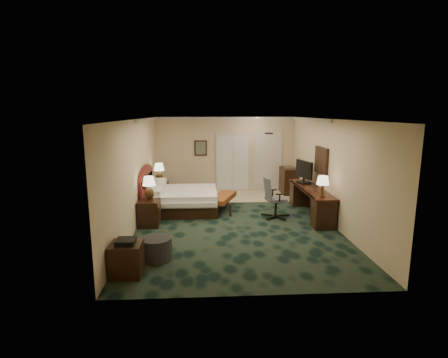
{
  "coord_description": "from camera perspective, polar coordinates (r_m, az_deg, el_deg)",
  "views": [
    {
      "loc": [
        -0.81,
        -8.82,
        2.88
      ],
      "look_at": [
        -0.25,
        0.6,
        1.06
      ],
      "focal_mm": 28.0,
      "sensor_mm": 36.0,
      "label": 1
    }
  ],
  "objects": [
    {
      "name": "ottoman",
      "position": [
        7.16,
        -11.01,
        -11.1
      ],
      "size": [
        0.64,
        0.64,
        0.44
      ],
      "primitive_type": "cylinder",
      "rotation": [
        0.0,
        0.0,
        -0.03
      ],
      "color": "#26262B",
      "rests_on": "ground"
    },
    {
      "name": "wall_right",
      "position": [
        9.54,
        16.92,
        1.21
      ],
      "size": [
        0.0,
        7.5,
        2.7
      ],
      "primitive_type": "cube",
      "color": "beige",
      "rests_on": "ground"
    },
    {
      "name": "desk_lamp",
      "position": [
        9.03,
        15.79,
        -1.17
      ],
      "size": [
        0.34,
        0.34,
        0.54
      ],
      "primitive_type": null,
      "rotation": [
        0.0,
        0.0,
        0.1
      ],
      "color": "#301E0B",
      "rests_on": "desk"
    },
    {
      "name": "lamp_near",
      "position": [
        9.05,
        -12.12,
        -1.51
      ],
      "size": [
        0.37,
        0.37,
        0.62
      ],
      "primitive_type": null,
      "rotation": [
        0.0,
        0.0,
        -0.15
      ],
      "color": "#301E0B",
      "rests_on": "nightstand_near"
    },
    {
      "name": "tv",
      "position": [
        10.63,
        12.91,
        1.12
      ],
      "size": [
        0.28,
        0.87,
        0.68
      ],
      "primitive_type": "cube",
      "rotation": [
        0.0,
        0.0,
        0.24
      ],
      "color": "black",
      "rests_on": "desk"
    },
    {
      "name": "bed_bench",
      "position": [
        10.33,
        -0.24,
        -3.92
      ],
      "size": [
        0.93,
        1.46,
        0.47
      ],
      "primitive_type": "cube",
      "rotation": [
        0.0,
        0.0,
        -0.36
      ],
      "color": "brown",
      "rests_on": "ground"
    },
    {
      "name": "headboard",
      "position": [
        10.19,
        -12.55,
        -1.7
      ],
      "size": [
        0.12,
        2.0,
        1.4
      ],
      "primitive_type": null,
      "color": "#50090F",
      "rests_on": "ground"
    },
    {
      "name": "wall_left",
      "position": [
        9.11,
        -14.07,
        0.92
      ],
      "size": [
        0.0,
        7.5,
        2.7
      ],
      "primitive_type": "cube",
      "color": "beige",
      "rests_on": "ground"
    },
    {
      "name": "wall_mirror",
      "position": [
        10.06,
        15.6,
        2.92
      ],
      "size": [
        0.05,
        0.95,
        0.75
      ],
      "primitive_type": "cube",
      "color": "white",
      "rests_on": "wall_right"
    },
    {
      "name": "wall_art",
      "position": [
        12.6,
        -3.83,
        5.06
      ],
      "size": [
        0.45,
        0.06,
        0.55
      ],
      "primitive_type": "cube",
      "color": "#415C4A",
      "rests_on": "wall_back"
    },
    {
      "name": "floor",
      "position": [
        9.31,
        1.74,
        -7.1
      ],
      "size": [
        5.0,
        7.5,
        0.0
      ],
      "primitive_type": "cube",
      "color": "black",
      "rests_on": "ground"
    },
    {
      "name": "minibar",
      "position": [
        12.63,
        10.47,
        -0.3
      ],
      "size": [
        0.49,
        0.88,
        0.93
      ],
      "primitive_type": "cube",
      "color": "black",
      "rests_on": "ground"
    },
    {
      "name": "wall_back",
      "position": [
        12.69,
        0.27,
        3.99
      ],
      "size": [
        5.0,
        0.0,
        2.7
      ],
      "primitive_type": "cube",
      "color": "beige",
      "rests_on": "ground"
    },
    {
      "name": "lamp_far",
      "position": [
        11.41,
        -10.53,
        0.99
      ],
      "size": [
        0.41,
        0.41,
        0.63
      ],
      "primitive_type": null,
      "rotation": [
        0.0,
        0.0,
        -0.26
      ],
      "color": "#301E0B",
      "rests_on": "nightstand_far"
    },
    {
      "name": "crown_molding",
      "position": [
        8.86,
        1.84,
        9.42
      ],
      "size": [
        5.0,
        7.5,
        0.1
      ],
      "primitive_type": null,
      "color": "silver",
      "rests_on": "wall_back"
    },
    {
      "name": "tile_patch",
      "position": [
        12.19,
        4.75,
        -2.76
      ],
      "size": [
        3.2,
        1.7,
        0.01
      ],
      "primitive_type": "cube",
      "color": "beige",
      "rests_on": "ground"
    },
    {
      "name": "closet_doors",
      "position": [
        12.71,
        1.4,
        2.64
      ],
      "size": [
        1.2,
        0.06,
        2.1
      ],
      "primitive_type": "cube",
      "color": "silver",
      "rests_on": "ground"
    },
    {
      "name": "ceiling",
      "position": [
        8.86,
        1.84,
        9.75
      ],
      "size": [
        5.0,
        7.5,
        0.0
      ],
      "primitive_type": "cube",
      "color": "white",
      "rests_on": "wall_back"
    },
    {
      "name": "side_table",
      "position": [
        6.62,
        -15.61,
        -12.49
      ],
      "size": [
        0.55,
        0.55,
        0.59
      ],
      "primitive_type": "cube",
      "color": "black",
      "rests_on": "ground"
    },
    {
      "name": "nightstand_near",
      "position": [
        9.19,
        -12.14,
        -5.44
      ],
      "size": [
        0.53,
        0.61,
        0.66
      ],
      "primitive_type": "cube",
      "color": "black",
      "rests_on": "ground"
    },
    {
      "name": "entry_door",
      "position": [
        12.89,
        7.17,
        2.67
      ],
      "size": [
        1.02,
        0.06,
        2.18
      ],
      "primitive_type": "cube",
      "color": "silver",
      "rests_on": "ground"
    },
    {
      "name": "nightstand_far",
      "position": [
        11.56,
        -10.38,
        -2.07
      ],
      "size": [
        0.51,
        0.58,
        0.63
      ],
      "primitive_type": "cube",
      "color": "black",
      "rests_on": "ground"
    },
    {
      "name": "desk",
      "position": [
        10.14,
        13.91,
        -3.62
      ],
      "size": [
        0.58,
        2.71,
        0.78
      ],
      "primitive_type": "cube",
      "color": "black",
      "rests_on": "ground"
    },
    {
      "name": "desk_chair",
      "position": [
        9.7,
        8.49,
        -3.0
      ],
      "size": [
        0.75,
        0.71,
        1.13
      ],
      "primitive_type": null,
      "rotation": [
        0.0,
        0.0,
        0.16
      ],
      "color": "#505054",
      "rests_on": "ground"
    },
    {
      "name": "wall_front",
      "position": [
        5.36,
        5.42,
        -5.74
      ],
      "size": [
        5.0,
        0.0,
        2.7
      ],
      "primitive_type": "cube",
      "color": "beige",
      "rests_on": "ground"
    },
    {
      "name": "bed",
      "position": [
        10.38,
        -6.67,
        -3.48
      ],
      "size": [
        1.97,
        1.83,
        0.63
      ],
      "primitive_type": "cube",
      "color": "white",
      "rests_on": "ground"
    }
  ]
}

